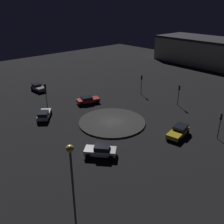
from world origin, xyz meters
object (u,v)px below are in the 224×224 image
car_yellow (179,131)px  traffic_light_northwest (220,121)px  car_red (88,100)px  car_grey (38,87)px  car_silver (44,114)px  traffic_light_south (46,90)px  traffic_light_west (179,91)px  streetlamp_northeast (72,174)px  car_white (101,150)px  store_building (219,53)px  traffic_light_southwest (141,81)px

car_yellow → traffic_light_northwest: traffic_light_northwest is taller
car_red → car_grey: bearing=123.1°
car_silver → traffic_light_south: size_ratio=1.03×
traffic_light_west → car_grey: bearing=-47.0°
car_yellow → streetlamp_northeast: bearing=-0.6°
car_grey → car_red: (-3.66, 13.47, -0.04)m
car_yellow → streetlamp_northeast: streetlamp_northeast is taller
car_yellow → traffic_light_south: 25.69m
car_red → streetlamp_northeast: size_ratio=0.54×
car_white → traffic_light_south: 20.91m
car_white → traffic_light_northwest: 17.46m
car_silver → store_building: store_building is taller
streetlamp_northeast → store_building: bearing=-162.9°
car_yellow → car_red: size_ratio=0.98×
car_yellow → traffic_light_northwest: (-3.47, 4.31, 2.07)m
car_yellow → traffic_light_south: bearing=-81.3°
car_grey → streetlamp_northeast: streetlamp_northeast is taller
car_yellow → store_building: store_building is taller
traffic_light_northwest → traffic_light_south: size_ratio=0.94×
car_grey → car_white: car_white is taller
streetlamp_northeast → car_silver: bearing=-112.0°
car_silver → traffic_light_southwest: bearing=-58.6°
traffic_light_southwest → store_building: bearing=158.2°
car_grey → traffic_light_northwest: size_ratio=0.98×
traffic_light_northwest → traffic_light_west: traffic_light_west is taller
car_grey → car_yellow: car_grey is taller
car_grey → traffic_light_west: 30.33m
traffic_light_south → streetlamp_northeast: size_ratio=0.48×
car_grey → car_yellow: bearing=9.9°
car_white → traffic_light_south: size_ratio=1.00×
car_grey → traffic_light_south: 9.13m
car_white → traffic_light_west: 22.24m
store_building → traffic_light_west: bearing=108.0°
car_silver → store_building: (-57.97, 1.74, 3.19)m
traffic_light_northwest → car_red: bearing=-15.6°
car_white → store_building: bearing=-118.3°
car_grey → streetlamp_northeast: size_ratio=0.44×
traffic_light_west → streetlamp_northeast: bearing=30.3°
store_building → car_yellow: bearing=112.7°
traffic_light_southwest → traffic_light_northwest: bearing=49.5°
traffic_light_west → traffic_light_south: bearing=-31.9°
car_silver → car_white: car_white is taller
store_building → traffic_light_southwest: bearing=94.1°
car_yellow → car_silver: bearing=-68.0°
car_silver → streetlamp_northeast: 24.61m
car_silver → car_white: bearing=-141.5°
car_red → traffic_light_southwest: 12.45m
car_red → car_white: 18.33m
car_grey → streetlamp_northeast: 39.59m
traffic_light_southwest → traffic_light_northwest: 21.16m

